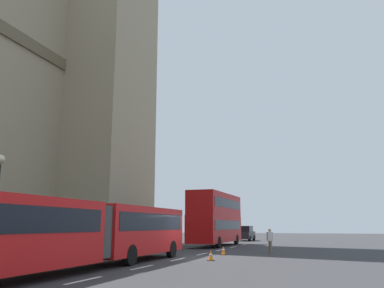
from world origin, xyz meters
TOP-DOWN VIEW (x-y plane):
  - ground_plane at (0.00, 0.00)m, footprint 160.00×160.00m
  - lane_centre_marking at (0.88, 0.00)m, footprint 34.40×0.16m
  - articulated_bus at (-7.74, 1.99)m, footprint 18.03×2.54m
  - double_decker_bus at (13.89, 2.00)m, footprint 10.87×2.54m
  - sedan_lead at (27.40, 1.97)m, footprint 4.40×1.86m
  - traffic_cone_west at (-1.57, -2.00)m, footprint 0.36×0.36m
  - traffic_cone_middle at (2.86, -1.57)m, footprint 0.36×0.36m
  - pedestrian_near_cones at (5.15, -4.33)m, footprint 0.41×0.47m

SIDE VIEW (x-z plane):
  - ground_plane at x=0.00m, z-range 0.00..0.00m
  - lane_centre_marking at x=0.88m, z-range 0.00..0.01m
  - traffic_cone_west at x=-1.57m, z-range -0.01..0.57m
  - traffic_cone_middle at x=2.86m, z-range -0.01..0.57m
  - pedestrian_near_cones at x=5.15m, z-range 0.07..1.76m
  - sedan_lead at x=27.40m, z-range -0.01..1.84m
  - articulated_bus at x=-7.74m, z-range 0.30..3.20m
  - double_decker_bus at x=13.89m, z-range 0.26..5.16m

